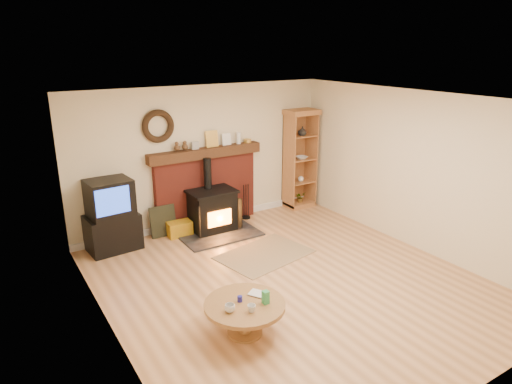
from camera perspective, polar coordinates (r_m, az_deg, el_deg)
ground at (r=6.75m, az=4.23°, el=-11.11°), size 5.50×5.50×0.00m
room_shell at (r=6.17m, az=3.94°, el=3.28°), size 5.02×5.52×2.61m
chimney_breast at (r=8.56m, az=-6.25°, el=1.07°), size 2.20×0.22×1.78m
wood_stove at (r=8.33m, az=-5.39°, el=-2.43°), size 1.40×1.00×1.34m
area_rug at (r=7.52m, az=1.09°, el=-7.81°), size 1.61×1.25×0.01m
tv_unit at (r=7.87m, az=-17.62°, el=-2.96°), size 0.87×0.64×1.21m
curio_cabinet at (r=9.47m, az=5.42°, el=4.13°), size 0.65×0.47×2.04m
firelog_box at (r=8.29m, az=-9.54°, el=-4.56°), size 0.44×0.29×0.27m
leaning_painting at (r=8.29m, az=-11.53°, el=-3.59°), size 0.47×0.13×0.56m
fire_tools at (r=8.98m, az=-1.24°, el=-2.51°), size 0.16×0.16×0.70m
coffee_table at (r=5.50m, az=-1.41°, el=-14.42°), size 0.96×0.96×0.57m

